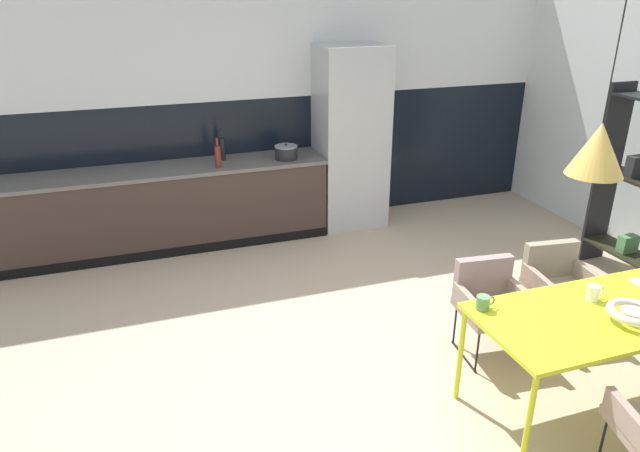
% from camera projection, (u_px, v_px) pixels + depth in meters
% --- Properties ---
extents(ground_plane, '(9.18, 9.18, 0.00)m').
position_uv_depth(ground_plane, '(383.00, 379.00, 4.28)').
color(ground_plane, tan).
extents(back_wall_splashback_dark, '(7.06, 0.12, 1.48)m').
position_uv_depth(back_wall_splashback_dark, '(269.00, 161.00, 6.83)').
color(back_wall_splashback_dark, black).
rests_on(back_wall_splashback_dark, ground).
extents(back_wall_panel_upper, '(7.06, 0.12, 1.48)m').
position_uv_depth(back_wall_panel_upper, '(264.00, 28.00, 6.25)').
color(back_wall_panel_upper, silver).
rests_on(back_wall_panel_upper, back_wall_splashback_dark).
extents(kitchen_counter, '(3.89, 0.63, 0.89)m').
position_uv_depth(kitchen_counter, '(146.00, 210.00, 6.20)').
color(kitchen_counter, '#3C2D27').
rests_on(kitchen_counter, ground).
extents(refrigerator_column, '(0.76, 0.60, 2.06)m').
position_uv_depth(refrigerator_column, '(351.00, 138.00, 6.67)').
color(refrigerator_column, '#ADAFB2').
rests_on(refrigerator_column, ground).
extents(dining_table, '(1.76, 0.80, 0.75)m').
position_uv_depth(dining_table, '(609.00, 316.00, 3.76)').
color(dining_table, '#C8D022').
rests_on(dining_table, ground).
extents(armchair_facing_counter, '(0.54, 0.53, 0.73)m').
position_uv_depth(armchair_facing_counter, '(557.00, 277.00, 4.73)').
color(armchair_facing_counter, gray).
rests_on(armchair_facing_counter, ground).
extents(armchair_near_window, '(0.53, 0.52, 0.74)m').
position_uv_depth(armchair_near_window, '(489.00, 296.00, 4.45)').
color(armchair_near_window, gray).
rests_on(armchair_near_window, ground).
extents(fruit_bowl, '(0.31, 0.31, 0.09)m').
position_uv_depth(fruit_bowl, '(633.00, 313.00, 3.60)').
color(fruit_bowl, silver).
rests_on(fruit_bowl, dining_table).
extents(mug_dark_espresso, '(0.13, 0.09, 0.09)m').
position_uv_depth(mug_dark_espresso, '(483.00, 303.00, 3.74)').
color(mug_dark_espresso, '#5B8456').
rests_on(mug_dark_espresso, dining_table).
extents(mug_short_terracotta, '(0.13, 0.08, 0.11)m').
position_uv_depth(mug_short_terracotta, '(593.00, 293.00, 3.84)').
color(mug_short_terracotta, white).
rests_on(mug_short_terracotta, dining_table).
extents(cooking_pot, '(0.25, 0.25, 0.17)m').
position_uv_depth(cooking_pot, '(286.00, 152.00, 6.37)').
color(cooking_pot, black).
rests_on(cooking_pot, kitchen_counter).
extents(bottle_wine_green, '(0.06, 0.06, 0.33)m').
position_uv_depth(bottle_wine_green, '(223.00, 148.00, 6.32)').
color(bottle_wine_green, black).
rests_on(bottle_wine_green, kitchen_counter).
extents(bottle_spice_small, '(0.06, 0.06, 0.31)m').
position_uv_depth(bottle_spice_small, '(218.00, 156.00, 6.08)').
color(bottle_spice_small, maroon).
rests_on(bottle_spice_small, kitchen_counter).
extents(pendant_lamp_over_table_near, '(0.31, 0.31, 1.22)m').
position_uv_depth(pendant_lamp_over_table_near, '(598.00, 149.00, 3.21)').
color(pendant_lamp_over_table_near, black).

